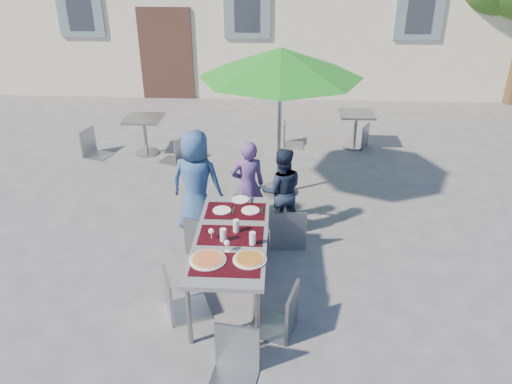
# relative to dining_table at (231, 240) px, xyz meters

# --- Properties ---
(ground) EXTENTS (90.00, 90.00, 0.00)m
(ground) POSITION_rel_dining_table_xyz_m (-0.35, 0.19, -0.70)
(ground) COLOR #4F4F52
(ground) RESTS_ON ground
(dining_table) EXTENTS (0.80, 1.85, 0.76)m
(dining_table) POSITION_rel_dining_table_xyz_m (0.00, 0.00, 0.00)
(dining_table) COLOR #4C4D51
(dining_table) RESTS_ON ground
(pizza_near_left) EXTENTS (0.38, 0.38, 0.03)m
(pizza_near_left) POSITION_rel_dining_table_xyz_m (-0.19, -0.49, 0.07)
(pizza_near_left) COLOR white
(pizza_near_left) RESTS_ON dining_table
(pizza_near_right) EXTENTS (0.35, 0.35, 0.03)m
(pizza_near_right) POSITION_rel_dining_table_xyz_m (0.23, -0.46, 0.07)
(pizza_near_right) COLOR white
(pizza_near_right) RESTS_ON dining_table
(glassware) EXTENTS (0.52, 0.45, 0.15)m
(glassware) POSITION_rel_dining_table_xyz_m (0.04, -0.09, 0.13)
(glassware) COLOR silver
(glassware) RESTS_ON dining_table
(place_settings) EXTENTS (0.60, 0.51, 0.01)m
(place_settings) POSITION_rel_dining_table_xyz_m (0.02, 0.65, 0.06)
(place_settings) COLOR white
(place_settings) RESTS_ON dining_table
(child_0) EXTENTS (0.78, 0.58, 1.46)m
(child_0) POSITION_rel_dining_table_xyz_m (-0.60, 1.35, 0.03)
(child_0) COLOR #2E4E7F
(child_0) RESTS_ON ground
(child_1) EXTENTS (0.53, 0.42, 1.29)m
(child_1) POSITION_rel_dining_table_xyz_m (0.08, 1.45, -0.05)
(child_1) COLOR #5F3E7F
(child_1) RESTS_ON ground
(child_2) EXTENTS (0.63, 0.40, 1.22)m
(child_2) POSITION_rel_dining_table_xyz_m (0.55, 1.39, -0.08)
(child_2) COLOR #172034
(child_2) RESTS_ON ground
(chair_0) EXTENTS (0.56, 0.57, 1.02)m
(chair_0) POSITION_rel_dining_table_xyz_m (-0.43, 0.77, -0.09)
(chair_0) COLOR gray
(chair_0) RESTS_ON ground
(chair_1) EXTENTS (0.45, 0.46, 0.88)m
(chair_1) POSITION_rel_dining_table_xyz_m (0.13, 1.00, -0.19)
(chair_1) COLOR gray
(chair_1) RESTS_ON ground
(chair_2) EXTENTS (0.51, 0.51, 1.06)m
(chair_2) POSITION_rel_dining_table_xyz_m (0.64, 0.99, -0.07)
(chair_2) COLOR gray
(chair_2) RESTS_ON ground
(chair_3) EXTENTS (0.57, 0.57, 0.99)m
(chair_3) POSITION_rel_dining_table_xyz_m (-0.54, -0.42, -0.11)
(chair_3) COLOR #8F959A
(chair_3) RESTS_ON ground
(chair_4) EXTENTS (0.55, 0.55, 1.01)m
(chair_4) POSITION_rel_dining_table_xyz_m (0.58, -0.63, -0.10)
(chair_4) COLOR gray
(chair_4) RESTS_ON ground
(chair_5) EXTENTS (0.49, 0.50, 0.97)m
(chair_5) POSITION_rel_dining_table_xyz_m (0.14, -1.26, -0.13)
(chair_5) COLOR gray
(chair_5) RESTS_ON ground
(patio_umbrella) EXTENTS (2.39, 2.39, 2.30)m
(patio_umbrella) POSITION_rel_dining_table_xyz_m (0.49, 2.51, 1.37)
(patio_umbrella) COLOR #929599
(patio_umbrella) RESTS_ON ground
(cafe_table_0) EXTENTS (0.66, 0.66, 0.71)m
(cafe_table_0) POSITION_rel_dining_table_xyz_m (-2.02, 4.02, -0.22)
(cafe_table_0) COLOR #929599
(cafe_table_0) RESTS_ON ground
(bg_chair_l_0) EXTENTS (0.54, 0.53, 0.96)m
(bg_chair_l_0) POSITION_rel_dining_table_xyz_m (-2.99, 3.88, -0.13)
(bg_chair_l_0) COLOR #93999F
(bg_chair_l_0) RESTS_ON ground
(bg_chair_r_0) EXTENTS (0.50, 0.49, 0.88)m
(bg_chair_r_0) POSITION_rel_dining_table_xyz_m (-1.38, 3.66, -0.18)
(bg_chair_r_0) COLOR gray
(bg_chair_r_0) RESTS_ON ground
(cafe_table_1) EXTENTS (0.65, 0.65, 0.69)m
(cafe_table_1) POSITION_rel_dining_table_xyz_m (1.95, 4.57, -0.24)
(cafe_table_1) COLOR #929599
(cafe_table_1) RESTS_ON ground
(bg_chair_l_1) EXTENTS (0.42, 0.41, 0.89)m
(bg_chair_l_1) POSITION_rel_dining_table_xyz_m (0.68, 4.59, -0.18)
(bg_chair_l_1) COLOR gray
(bg_chair_l_1) RESTS_ON ground
(bg_chair_r_1) EXTENTS (0.53, 0.52, 0.89)m
(bg_chair_r_1) POSITION_rel_dining_table_xyz_m (2.07, 4.57, -0.18)
(bg_chair_r_1) COLOR gray
(bg_chair_r_1) RESTS_ON ground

